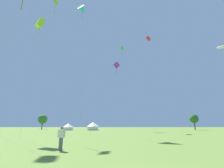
# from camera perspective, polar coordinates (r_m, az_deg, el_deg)

# --- Properties ---
(kite_red_box) EXTENTS (1.77, 3.30, 38.26)m
(kite_red_box) POSITION_cam_1_polar(r_m,az_deg,el_deg) (70.59, 12.92, 15.62)
(kite_red_box) COLOR red
(kite_red_box) RESTS_ON ground
(kite_lime_diamond) EXTENTS (1.94, 2.59, 28.66)m
(kite_lime_diamond) POSITION_cam_1_polar(r_m,az_deg,el_deg) (39.85, -19.76, 24.99)
(kite_lime_diamond) COLOR #99DB2D
(kite_lime_diamond) RESTS_ON ground
(kite_purple_diamond) EXTENTS (2.83, 1.14, 26.19)m
(kite_purple_diamond) POSITION_cam_1_polar(r_m,az_deg,el_deg) (62.24, 1.66, 6.61)
(kite_purple_diamond) COLOR purple
(kite_purple_diamond) RESTS_ON ground
(kite_lime_box) EXTENTS (1.76, 2.92, 21.51)m
(kite_lime_box) POSITION_cam_1_polar(r_m,az_deg,el_deg) (34.57, -24.46, 19.32)
(kite_lime_box) COLOR #99DB2D
(kite_lime_box) RESTS_ON ground
(kite_white_parafoil) EXTENTS (3.31, 3.05, 21.35)m
(kite_white_parafoil) POSITION_cam_1_polar(r_m,az_deg,el_deg) (49.01, 35.27, 10.90)
(kite_white_parafoil) COLOR white
(kite_white_parafoil) RESTS_ON ground
(kite_cyan_delta) EXTENTS (3.26, 3.45, 35.81)m
(kite_cyan_delta) POSITION_cam_1_polar(r_m,az_deg,el_deg) (51.53, -10.61, 24.77)
(kite_cyan_delta) COLOR #1EB7CC
(kite_cyan_delta) RESTS_ON ground
(kite_green_parafoil) EXTENTS (1.98, 3.65, 29.29)m
(kite_green_parafoil) POSITION_cam_1_polar(r_m,az_deg,el_deg) (58.27, 3.64, 12.73)
(kite_green_parafoil) COLOR green
(kite_green_parafoil) RESTS_ON ground
(person_spectator) EXTENTS (0.57, 0.31, 1.73)m
(person_spectator) POSITION_cam_1_polar(r_m,az_deg,el_deg) (13.02, -17.86, -18.18)
(person_spectator) COLOR #565B66
(person_spectator) RESTS_ON ground
(festival_tent_right) EXTENTS (4.11, 4.11, 2.67)m
(festival_tent_right) POSITION_cam_1_polar(r_m,az_deg,el_deg) (67.02, -15.52, -14.52)
(festival_tent_right) COLOR white
(festival_tent_right) RESTS_ON ground
(festival_tent_left) EXTENTS (4.87, 4.87, 3.17)m
(festival_tent_left) POSITION_cam_1_polar(r_m,az_deg,el_deg) (65.53, -6.87, -14.70)
(festival_tent_left) COLOR white
(festival_tent_left) RESTS_ON ground
(tree_distant_left) EXTENTS (3.70, 3.70, 6.53)m
(tree_distant_left) POSITION_cam_1_polar(r_m,az_deg,el_deg) (77.94, 27.40, -11.06)
(tree_distant_left) COLOR brown
(tree_distant_left) RESTS_ON ground
(tree_distant_right) EXTENTS (4.78, 4.78, 7.48)m
(tree_distant_right) POSITION_cam_1_polar(r_m,az_deg,el_deg) (93.08, -23.70, -11.54)
(tree_distant_right) COLOR brown
(tree_distant_right) RESTS_ON ground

